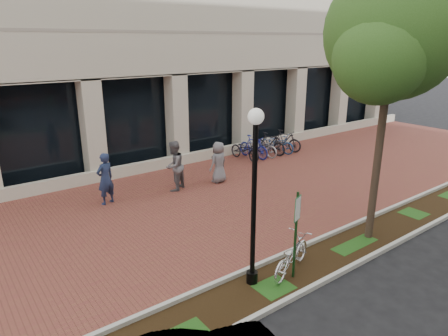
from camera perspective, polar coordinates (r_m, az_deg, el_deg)
ground at (r=14.58m, az=-3.47°, el=-5.07°), size 120.00×120.00×0.00m
brick_plaza at (r=14.58m, az=-3.47°, el=-5.05°), size 40.00×9.00×0.01m
planting_strip at (r=11.04m, az=12.19°, el=-13.43°), size 40.00×1.50×0.01m
curb_plaza_side at (r=11.44m, az=9.34°, el=-11.75°), size 40.00×0.12×0.12m
curb_street_side at (r=10.62m, az=15.34°, el=-14.70°), size 40.00×0.12×0.12m
parking_sign at (r=9.77m, az=10.34°, el=-7.89°), size 0.34×0.07×2.28m
lamppost at (r=9.06m, az=4.32°, el=-3.17°), size 0.36×0.36×4.28m
street_tree at (r=11.73m, az=22.90°, el=16.34°), size 4.24×3.54×7.62m
locked_bicycle at (r=10.44m, az=9.59°, el=-12.17°), size 1.95×1.21×0.97m
pedestrian_left at (r=14.82m, az=-16.59°, el=-1.49°), size 0.80×0.65×1.90m
pedestrian_mid at (r=15.64m, az=-7.16°, el=0.28°), size 1.21×1.12×1.98m
pedestrian_right at (r=16.44m, az=-0.78°, el=0.83°), size 0.93×0.70×1.72m
bollard at (r=18.34m, az=-0.22°, el=1.47°), size 0.12×0.12×1.00m
bike_rack_cluster at (r=20.58m, az=5.92°, el=3.27°), size 3.71×2.06×1.14m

